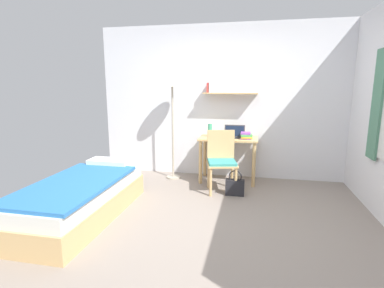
{
  "coord_description": "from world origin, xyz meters",
  "views": [
    {
      "loc": [
        0.49,
        -3.11,
        1.58
      ],
      "look_at": [
        -0.26,
        0.51,
        0.85
      ],
      "focal_mm": 27.65,
      "sensor_mm": 36.0,
      "label": 1
    }
  ],
  "objects_px": {
    "book_stack": "(246,136)",
    "bed": "(81,198)",
    "standing_lamp": "(172,86)",
    "laptop": "(234,134)",
    "desk_chair": "(222,159)",
    "handbag": "(235,187)",
    "desk": "(228,147)",
    "water_bottle": "(210,130)"
  },
  "relations": [
    {
      "from": "book_stack",
      "to": "handbag",
      "type": "relative_size",
      "value": 0.6
    },
    {
      "from": "bed",
      "to": "standing_lamp",
      "type": "relative_size",
      "value": 1.09
    },
    {
      "from": "desk_chair",
      "to": "laptop",
      "type": "distance_m",
      "value": 0.61
    },
    {
      "from": "desk_chair",
      "to": "standing_lamp",
      "type": "height_order",
      "value": "standing_lamp"
    },
    {
      "from": "laptop",
      "to": "book_stack",
      "type": "bearing_deg",
      "value": -21.87
    },
    {
      "from": "bed",
      "to": "handbag",
      "type": "distance_m",
      "value": 2.11
    },
    {
      "from": "book_stack",
      "to": "laptop",
      "type": "bearing_deg",
      "value": 158.13
    },
    {
      "from": "book_stack",
      "to": "bed",
      "type": "bearing_deg",
      "value": -138.09
    },
    {
      "from": "bed",
      "to": "water_bottle",
      "type": "height_order",
      "value": "water_bottle"
    },
    {
      "from": "laptop",
      "to": "handbag",
      "type": "bearing_deg",
      "value": -84.01
    },
    {
      "from": "bed",
      "to": "laptop",
      "type": "bearing_deg",
      "value": 46.23
    },
    {
      "from": "laptop",
      "to": "bed",
      "type": "bearing_deg",
      "value": -133.77
    },
    {
      "from": "desk",
      "to": "laptop",
      "type": "relative_size",
      "value": 2.78
    },
    {
      "from": "laptop",
      "to": "handbag",
      "type": "distance_m",
      "value": 0.95
    },
    {
      "from": "book_stack",
      "to": "handbag",
      "type": "height_order",
      "value": "book_stack"
    },
    {
      "from": "laptop",
      "to": "handbag",
      "type": "relative_size",
      "value": 0.9
    },
    {
      "from": "water_bottle",
      "to": "book_stack",
      "type": "height_order",
      "value": "water_bottle"
    },
    {
      "from": "standing_lamp",
      "to": "handbag",
      "type": "xyz_separation_m",
      "value": [
        1.11,
        -0.63,
        -1.44
      ]
    },
    {
      "from": "standing_lamp",
      "to": "water_bottle",
      "type": "xyz_separation_m",
      "value": [
        0.63,
        0.05,
        -0.72
      ]
    },
    {
      "from": "water_bottle",
      "to": "handbag",
      "type": "bearing_deg",
      "value": -54.85
    },
    {
      "from": "desk",
      "to": "standing_lamp",
      "type": "xyz_separation_m",
      "value": [
        -0.94,
        -0.02,
        0.98
      ]
    },
    {
      "from": "bed",
      "to": "book_stack",
      "type": "xyz_separation_m",
      "value": [
        1.91,
        1.71,
        0.56
      ]
    },
    {
      "from": "bed",
      "to": "laptop",
      "type": "height_order",
      "value": "laptop"
    },
    {
      "from": "desk_chair",
      "to": "laptop",
      "type": "relative_size",
      "value": 2.69
    },
    {
      "from": "standing_lamp",
      "to": "laptop",
      "type": "relative_size",
      "value": 5.25
    },
    {
      "from": "desk",
      "to": "handbag",
      "type": "height_order",
      "value": "desk"
    },
    {
      "from": "bed",
      "to": "handbag",
      "type": "xyz_separation_m",
      "value": [
        1.78,
        1.12,
        -0.11
      ]
    },
    {
      "from": "desk",
      "to": "book_stack",
      "type": "height_order",
      "value": "book_stack"
    },
    {
      "from": "desk",
      "to": "desk_chair",
      "type": "bearing_deg",
      "value": -96.45
    },
    {
      "from": "standing_lamp",
      "to": "bed",
      "type": "bearing_deg",
      "value": -111.21
    },
    {
      "from": "bed",
      "to": "desk_chair",
      "type": "xyz_separation_m",
      "value": [
        1.56,
        1.28,
        0.26
      ]
    },
    {
      "from": "book_stack",
      "to": "water_bottle",
      "type": "bearing_deg",
      "value": 172.06
    },
    {
      "from": "handbag",
      "to": "laptop",
      "type": "bearing_deg",
      "value": 95.99
    },
    {
      "from": "book_stack",
      "to": "standing_lamp",
      "type": "bearing_deg",
      "value": 178.51
    },
    {
      "from": "standing_lamp",
      "to": "laptop",
      "type": "distance_m",
      "value": 1.3
    },
    {
      "from": "desk_chair",
      "to": "standing_lamp",
      "type": "distance_m",
      "value": 1.47
    },
    {
      "from": "laptop",
      "to": "book_stack",
      "type": "height_order",
      "value": "laptop"
    },
    {
      "from": "desk",
      "to": "standing_lamp",
      "type": "distance_m",
      "value": 1.36
    },
    {
      "from": "handbag",
      "to": "standing_lamp",
      "type": "bearing_deg",
      "value": 150.47
    },
    {
      "from": "desk",
      "to": "laptop",
      "type": "height_order",
      "value": "laptop"
    },
    {
      "from": "standing_lamp",
      "to": "book_stack",
      "type": "height_order",
      "value": "standing_lamp"
    },
    {
      "from": "laptop",
      "to": "water_bottle",
      "type": "bearing_deg",
      "value": 179.12
    }
  ]
}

